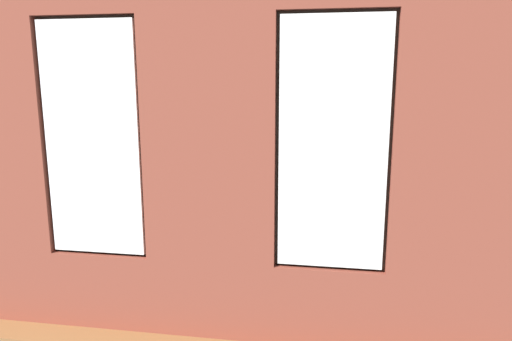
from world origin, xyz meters
TOP-DOWN VIEW (x-y plane):
  - ground_plane at (0.00, 0.00)m, footprint 6.27×5.63m
  - brick_wall_with_windows at (0.00, 2.44)m, footprint 5.67×0.30m
  - white_wall_right at (2.79, 0.20)m, footprint 0.10×4.63m
  - couch_by_window at (0.24, 1.79)m, footprint 2.06×0.87m
  - couch_left at (-2.14, 0.79)m, footprint 0.96×2.08m
  - coffee_table at (-0.27, 0.04)m, footprint 1.27×0.72m
  - cup_ceramic at (-0.11, -0.05)m, footprint 0.07×0.07m
  - candle_jar at (-0.37, 0.14)m, footprint 0.08×0.08m
  - remote_black at (-0.62, -0.09)m, footprint 0.16×0.15m
  - media_console at (2.49, -0.28)m, footprint 1.03×0.42m
  - tv_flatscreen at (2.49, -0.28)m, footprint 1.04×0.20m
  - papasan_chair at (-0.16, -1.65)m, footprint 1.19×1.19m
  - potted_plant_foreground_right at (2.20, -1.78)m, footprint 0.88×0.91m
  - potted_plant_near_tv at (1.94, 0.68)m, footprint 0.64×0.64m
  - potted_plant_corner_near_left at (-2.28, -1.82)m, footprint 0.90×0.91m
  - potted_plant_beside_window_right at (1.56, 1.88)m, footprint 0.81×0.84m

SIDE VIEW (x-z plane):
  - ground_plane at x=0.00m, z-range -0.10..0.00m
  - media_console at x=2.49m, z-range 0.00..0.56m
  - couch_by_window at x=0.24m, z-range -0.07..0.73m
  - couch_left at x=-2.14m, z-range -0.07..0.73m
  - coffee_table at x=-0.27m, z-range 0.17..0.62m
  - papasan_chair at x=-0.16m, z-range 0.09..0.82m
  - remote_black at x=-0.62m, z-range 0.46..0.48m
  - cup_ceramic at x=-0.11m, z-range 0.46..0.54m
  - candle_jar at x=-0.37m, z-range 0.46..0.56m
  - potted_plant_near_tv at x=1.94m, z-range 0.13..0.93m
  - potted_plant_beside_window_right at x=1.56m, z-range 0.03..1.38m
  - potted_plant_corner_near_left at x=-2.28m, z-range 0.08..1.37m
  - potted_plant_foreground_right at x=2.20m, z-range 0.13..1.49m
  - tv_flatscreen at x=2.49m, z-range 0.56..1.25m
  - brick_wall_with_windows at x=0.00m, z-range -0.03..3.36m
  - white_wall_right at x=2.79m, z-range 0.00..3.39m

